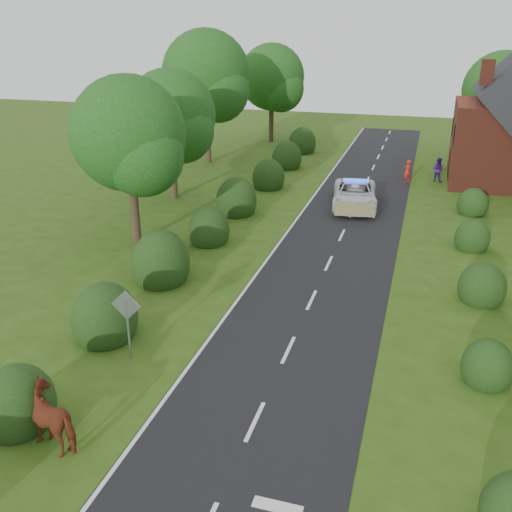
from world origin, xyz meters
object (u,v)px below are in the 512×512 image
(police_van, at_px, (355,194))
(pedestrian_red, at_px, (407,171))
(cow, at_px, (58,420))
(pedestrian_purple, at_px, (438,170))
(road_sign, at_px, (127,315))

(police_van, distance_m, pedestrian_red, 7.21)
(pedestrian_red, bearing_deg, cow, 33.26)
(police_van, bearing_deg, pedestrian_purple, 50.24)
(road_sign, relative_size, cow, 1.24)
(pedestrian_red, relative_size, pedestrian_purple, 0.97)
(road_sign, xyz_separation_m, cow, (0.21, -4.30, -0.93))
(cow, relative_size, pedestrian_purple, 1.19)
(road_sign, relative_size, police_van, 0.43)
(police_van, height_order, pedestrian_purple, pedestrian_purple)
(road_sign, bearing_deg, cow, -87.23)
(pedestrian_red, bearing_deg, pedestrian_purple, 163.98)
(cow, height_order, pedestrian_purple, pedestrian_purple)
(police_van, relative_size, pedestrian_purple, 3.45)
(cow, distance_m, pedestrian_purple, 32.82)
(pedestrian_red, distance_m, pedestrian_purple, 2.29)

